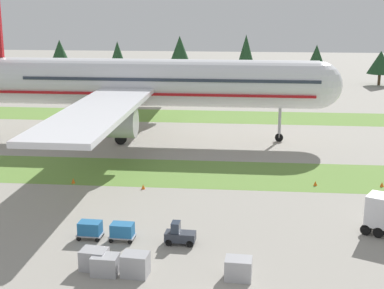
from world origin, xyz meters
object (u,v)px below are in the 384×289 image
(uld_container_2, at_px, (135,265))
(taxiway_marker_2, at_px, (73,181))
(uld_container_0, at_px, (94,259))
(uld_container_3, at_px, (238,269))
(cargo_dolly_second, at_px, (90,229))
(taxiway_marker_1, at_px, (382,184))
(airliner, at_px, (142,82))
(taxiway_marker_0, at_px, (315,183))
(cargo_dolly_lead, at_px, (122,230))
(baggage_tug, at_px, (179,235))
(taxiway_marker_3, at_px, (143,187))
(uld_container_1, at_px, (105,265))

(uld_container_2, relative_size, taxiway_marker_2, 3.34)
(uld_container_0, height_order, uld_container_3, uld_container_3)
(cargo_dolly_second, distance_m, taxiway_marker_1, 33.50)
(airliner, distance_m, uld_container_2, 45.46)
(airliner, distance_m, taxiway_marker_0, 32.37)
(cargo_dolly_second, height_order, uld_container_0, uld_container_0)
(airliner, height_order, cargo_dolly_second, airliner)
(airliner, xyz_separation_m, cargo_dolly_lead, (4.98, -37.87, -7.61))
(cargo_dolly_lead, xyz_separation_m, uld_container_2, (2.38, -6.33, -0.04))
(baggage_tug, relative_size, cargo_dolly_second, 1.17)
(airliner, xyz_separation_m, uld_container_3, (15.14, -43.99, -7.71))
(uld_container_0, xyz_separation_m, taxiway_marker_1, (26.82, 22.98, -0.54))
(uld_container_2, relative_size, taxiway_marker_0, 3.68)
(airliner, bearing_deg, cargo_dolly_second, 3.70)
(cargo_dolly_second, bearing_deg, uld_container_2, 41.98)
(airliner, bearing_deg, taxiway_marker_1, 56.93)
(baggage_tug, height_order, cargo_dolly_second, baggage_tug)
(airliner, bearing_deg, cargo_dolly_lead, 8.03)
(uld_container_2, height_order, taxiway_marker_2, uld_container_2)
(cargo_dolly_second, relative_size, taxiway_marker_0, 4.18)
(airliner, height_order, taxiway_marker_3, airliner)
(taxiway_marker_1, xyz_separation_m, taxiway_marker_2, (-34.84, -2.14, 0.03))
(taxiway_marker_3, bearing_deg, taxiway_marker_2, 171.32)
(taxiway_marker_2, height_order, taxiway_marker_3, taxiway_marker_2)
(uld_container_3, xyz_separation_m, taxiway_marker_3, (-10.87, 20.12, -0.56))
(uld_container_3, bearing_deg, taxiway_marker_0, 70.42)
(cargo_dolly_lead, xyz_separation_m, taxiway_marker_3, (-0.71, 14.00, -0.67))
(taxiway_marker_0, distance_m, taxiway_marker_3, 19.37)
(uld_container_2, height_order, taxiway_marker_0, uld_container_2)
(cargo_dolly_lead, relative_size, taxiway_marker_3, 4.52)
(cargo_dolly_lead, relative_size, uld_container_1, 1.14)
(uld_container_2, bearing_deg, uld_container_1, -179.54)
(cargo_dolly_lead, xyz_separation_m, uld_container_3, (10.16, -6.12, -0.11))
(taxiway_marker_0, bearing_deg, uld_container_2, -124.41)
(baggage_tug, bearing_deg, taxiway_marker_1, 133.18)
(taxiway_marker_0, height_order, taxiway_marker_2, taxiway_marker_2)
(uld_container_2, xyz_separation_m, uld_container_3, (7.78, 0.21, -0.07))
(uld_container_2, bearing_deg, cargo_dolly_lead, 110.57)
(uld_container_1, distance_m, taxiway_marker_0, 29.77)
(cargo_dolly_second, bearing_deg, taxiway_marker_1, 123.86)
(uld_container_1, xyz_separation_m, taxiway_marker_0, (18.36, 23.43, -0.49))
(uld_container_2, distance_m, taxiway_marker_3, 20.57)
(cargo_dolly_second, xyz_separation_m, taxiway_marker_1, (28.70, 17.26, -0.65))
(taxiway_marker_1, height_order, taxiway_marker_3, taxiway_marker_1)
(uld_container_2, bearing_deg, taxiway_marker_0, 55.59)
(taxiway_marker_2, bearing_deg, cargo_dolly_second, -67.92)
(uld_container_1, bearing_deg, uld_container_3, 1.31)
(cargo_dolly_second, height_order, taxiway_marker_0, cargo_dolly_second)
(baggage_tug, bearing_deg, taxiway_marker_2, -135.00)
(uld_container_3, bearing_deg, uld_container_2, -178.44)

